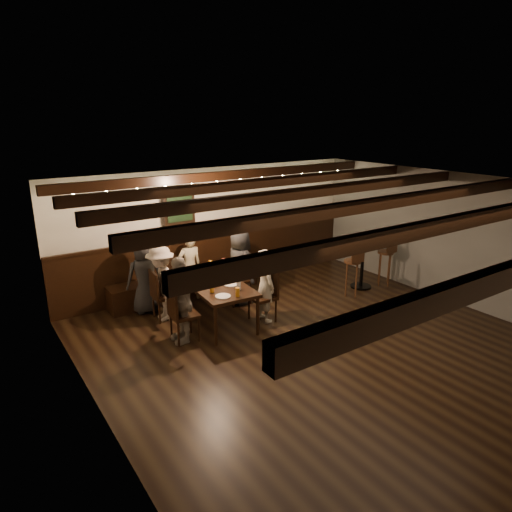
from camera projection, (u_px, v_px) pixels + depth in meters
room at (235, 251)px, 8.06m from camera, size 7.00×7.00×7.00m
dining_table at (213, 284)px, 7.67m from camera, size 0.98×1.92×0.70m
chair_left_near at (164, 304)px, 7.82m from camera, size 0.43×0.43×0.88m
chair_left_far at (184, 324)px, 7.07m from camera, size 0.44×0.44×0.89m
chair_right_near at (239, 288)px, 8.49m from camera, size 0.47×0.47×0.96m
chair_right_far at (263, 305)px, 7.75m from camera, size 0.45×0.45×0.91m
person_bench_left at (145, 276)px, 7.99m from camera, size 0.68×0.47×1.33m
person_bench_centre at (190, 267)px, 8.54m from camera, size 0.49×0.34×1.29m
person_bench_right at (236, 261)px, 8.84m from camera, size 0.68×0.55×1.32m
person_left_near at (161, 283)px, 7.69m from camera, size 0.55×0.88×1.31m
person_left_far at (180, 300)px, 6.93m from camera, size 0.39×0.82×1.36m
person_right_near at (240, 266)px, 8.38m from camera, size 0.51×0.73×1.43m
person_right_far at (265, 285)px, 7.66m from camera, size 0.34×0.48×1.26m
pint_a at (182, 268)px, 8.08m from camera, size 0.07×0.07×0.14m
pint_b at (210, 264)px, 8.29m from camera, size 0.07×0.07×0.14m
pint_c at (194, 279)px, 7.58m from camera, size 0.07×0.07×0.14m
pint_d at (224, 271)px, 7.94m from camera, size 0.07×0.07×0.14m
pint_e at (212, 288)px, 7.16m from camera, size 0.07×0.07×0.14m
pint_f at (239, 285)px, 7.27m from camera, size 0.07×0.07×0.14m
pint_g at (237, 292)px, 7.00m from camera, size 0.07×0.07×0.14m
plate_near at (223, 296)px, 7.00m from camera, size 0.24×0.24×0.01m
plate_far at (231, 284)px, 7.49m from camera, size 0.24×0.24×0.01m
condiment_caddy at (214, 279)px, 7.60m from camera, size 0.15×0.10×0.12m
candle at (212, 273)px, 7.95m from camera, size 0.05×0.05×0.05m
high_top_table at (363, 256)px, 9.13m from camera, size 0.57×0.57×1.01m
bar_stool_left at (352, 277)px, 8.78m from camera, size 0.33×0.35×1.02m
bar_stool_right at (385, 267)px, 9.36m from camera, size 0.32×0.33×1.02m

